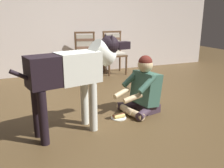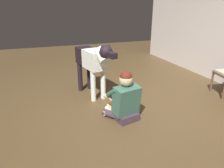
{
  "view_description": "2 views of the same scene",
  "coord_description": "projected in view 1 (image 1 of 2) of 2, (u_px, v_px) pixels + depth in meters",
  "views": [
    {
      "loc": [
        -1.28,
        -2.98,
        1.35
      ],
      "look_at": [
        -0.17,
        -0.18,
        0.49
      ],
      "focal_mm": 38.87,
      "sensor_mm": 36.0,
      "label": 1
    },
    {
      "loc": [
        3.08,
        -1.31,
        1.75
      ],
      "look_at": [
        -0.18,
        -0.13,
        0.42
      ],
      "focal_mm": 33.44,
      "sensor_mm": 36.0,
      "label": 2
    }
  ],
  "objects": [
    {
      "name": "ground_plane",
      "position": [
        118.0,
        112.0,
        3.49
      ],
      "size": [
        12.9,
        12.9,
        0.0
      ],
      "primitive_type": "plane",
      "color": "brown"
    },
    {
      "name": "back_wall",
      "position": [
        72.0,
        17.0,
        5.56
      ],
      "size": [
        7.45,
        0.1,
        2.6
      ],
      "primitive_type": "cube",
      "color": "silver",
      "rests_on": "ground"
    },
    {
      "name": "dining_chair_left_of_pair",
      "position": [
        85.0,
        52.0,
        5.48
      ],
      "size": [
        0.55,
        0.55,
        0.98
      ],
      "color": "brown",
      "rests_on": "ground"
    },
    {
      "name": "dining_chair_right_of_pair",
      "position": [
        114.0,
        50.0,
        5.72
      ],
      "size": [
        0.48,
        0.49,
        0.98
      ],
      "color": "brown",
      "rests_on": "ground"
    },
    {
      "name": "person_sitting_on_floor",
      "position": [
        143.0,
        90.0,
        3.42
      ],
      "size": [
        0.67,
        0.57,
        0.82
      ],
      "color": "#40303E",
      "rests_on": "ground"
    },
    {
      "name": "large_dog",
      "position": [
        74.0,
        71.0,
        2.74
      ],
      "size": [
        1.44,
        0.48,
        1.14
      ],
      "color": "silver",
      "rests_on": "ground"
    },
    {
      "name": "hot_dog_on_plate",
      "position": [
        119.0,
        116.0,
        3.28
      ],
      "size": [
        0.21,
        0.21,
        0.06
      ],
      "color": "white",
      "rests_on": "ground"
    }
  ]
}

